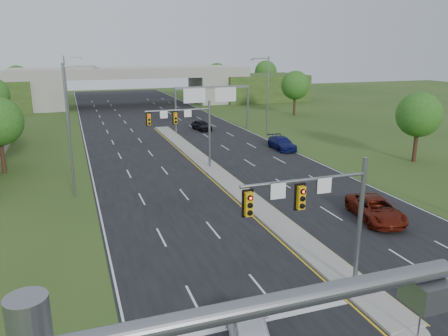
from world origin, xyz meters
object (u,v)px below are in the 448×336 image
signal_mast_far (188,124)px  car_far_c (202,125)px  keep_right_sign (422,308)px  car_white (250,331)px  car_far_a (376,209)px  overpass (133,89)px  car_far_b (282,143)px  sign_gantry (212,96)px  signal_mast_near (323,208)px

signal_mast_far → car_far_c: size_ratio=1.55×
signal_mast_far → car_far_c: bearing=70.1°
keep_right_sign → car_white: size_ratio=0.50×
car_far_a → overpass: bearing=108.0°
car_far_b → sign_gantry: bearing=108.5°
sign_gantry → overpass: overpass is taller
overpass → car_white: (-7.04, -82.59, -2.78)m
keep_right_sign → car_far_a: bearing=59.4°
signal_mast_far → signal_mast_near: bearing=-90.0°
signal_mast_far → car_white: size_ratio=1.58×
signal_mast_far → sign_gantry: (8.95, 19.99, 0.51)m
overpass → car_far_b: (11.00, -49.75, -2.77)m
car_far_a → car_far_c: size_ratio=1.28×
overpass → car_white: bearing=-94.9°
car_white → signal_mast_far: bearing=-85.1°
signal_mast_far → car_far_a: size_ratio=1.21×
signal_mast_far → car_white: (-4.77, -27.52, -3.95)m
keep_right_sign → car_white: keep_right_sign is taller
overpass → car_white: 82.94m
signal_mast_far → sign_gantry: bearing=65.9°
car_far_a → car_white: bearing=-132.3°
signal_mast_near → car_far_b: size_ratio=1.33×
car_white → car_far_b: 37.47m
car_far_b → signal_mast_far: bearing=-156.0°
signal_mast_far → car_far_b: (13.26, 5.33, -3.94)m
overpass → car_far_a: 73.03m
signal_mast_far → car_far_a: bearing=-62.1°
car_far_a → car_far_b: (3.96, 22.89, -0.04)m
overpass → sign_gantry: bearing=-79.2°
keep_right_sign → car_far_c: 50.77m
overpass → car_far_a: bearing=-84.5°
overpass → car_far_b: overpass is taller
car_far_c → car_far_a: bearing=-96.2°
signal_mast_far → overpass: (2.26, 55.07, -1.17)m
sign_gantry → overpass: bearing=100.8°
keep_right_sign → car_far_a: (7.04, 11.89, -0.69)m
car_white → car_far_b: bearing=-104.1°
car_far_a → sign_gantry: bearing=103.0°
sign_gantry → car_far_c: 4.76m
overpass → car_white: size_ratio=18.09×
car_far_c → overpass: bearing=90.3°
overpass → car_white: overpass is taller
car_white → overpass: bearing=-80.2°
signal_mast_far → keep_right_sign: bearing=-85.6°
car_far_a → car_far_b: size_ratio=1.10×
car_far_b → car_far_a: bearing=-97.7°
car_white → car_far_c: bearing=-89.6°
car_far_c → car_white: bearing=-113.0°
sign_gantry → car_far_c: (-1.32, 1.03, -4.45)m
signal_mast_near → car_white: bearing=-152.2°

